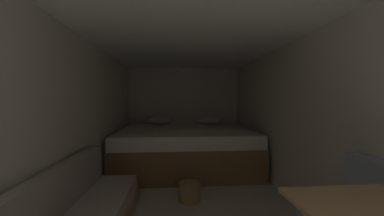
% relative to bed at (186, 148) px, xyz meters
% --- Properties ---
extents(ground_plane, '(7.50, 7.50, 0.00)m').
position_rel_bed_xyz_m(ground_plane, '(0.00, -1.73, -0.39)').
color(ground_plane, '#B2A893').
extents(wall_back, '(2.73, 0.05, 2.09)m').
position_rel_bed_xyz_m(wall_back, '(0.00, 1.04, 0.66)').
color(wall_back, beige).
rests_on(wall_back, ground).
extents(wall_left, '(0.05, 5.50, 2.09)m').
position_rel_bed_xyz_m(wall_left, '(-1.34, -1.73, 0.66)').
color(wall_left, beige).
rests_on(wall_left, ground).
extents(wall_right, '(0.05, 5.50, 2.09)m').
position_rel_bed_xyz_m(wall_right, '(1.34, -1.73, 0.66)').
color(wall_right, beige).
rests_on(wall_right, ground).
extents(ceiling_slab, '(2.73, 5.50, 0.05)m').
position_rel_bed_xyz_m(ceiling_slab, '(0.00, -1.73, 1.73)').
color(ceiling_slab, white).
rests_on(ceiling_slab, wall_left).
extents(bed, '(2.51, 1.96, 0.94)m').
position_rel_bed_xyz_m(bed, '(0.00, 0.00, 0.00)').
color(bed, brown).
rests_on(bed, ground).
extents(wicker_basket, '(0.29, 0.29, 0.24)m').
position_rel_bed_xyz_m(wicker_basket, '(-0.02, -1.44, -0.27)').
color(wicker_basket, olive).
rests_on(wicker_basket, ground).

